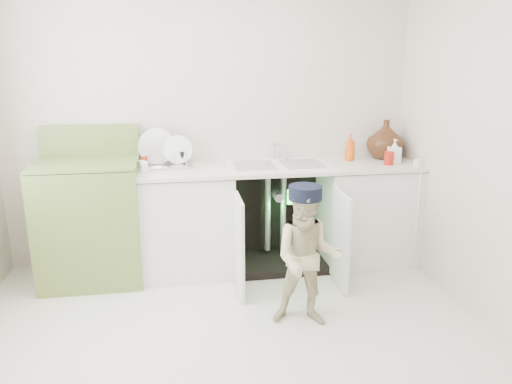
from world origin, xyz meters
The scene contains 5 objects.
ground centered at (0.00, 0.00, 0.00)m, with size 3.50×3.50×0.00m, color beige.
room_shell centered at (0.00, 0.00, 1.25)m, with size 6.00×5.50×1.26m.
counter_run centered at (0.58, 1.21, 0.48)m, with size 2.44×1.02×1.24m.
avocado_stove centered at (-1.00, 1.18, 0.51)m, with size 0.80×0.65×1.24m.
repair_worker centered at (0.55, 0.20, 0.49)m, with size 0.54×0.91×0.98m.
Camera 1 is at (-0.30, -2.82, 1.81)m, focal length 35.00 mm.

